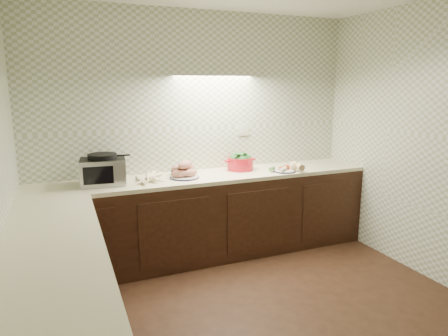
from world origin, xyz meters
name	(u,v)px	position (x,y,z in m)	size (l,w,h in m)	color
room	(283,117)	(0.00, 0.00, 1.63)	(3.60, 3.60, 2.60)	black
counter	(165,256)	(-0.68, 0.68, 0.45)	(3.60, 3.60, 0.90)	black
toaster_oven	(103,170)	(-1.05, 1.53, 1.04)	(0.44, 0.36, 0.29)	black
parsnip_pile	(147,179)	(-0.65, 1.43, 0.93)	(0.33, 0.37, 0.07)	beige
sweet_potato_plate	(184,171)	(-0.26, 1.49, 0.97)	(0.30, 0.30, 0.18)	#141538
onion_bowl	(178,171)	(-0.29, 1.62, 0.94)	(0.15, 0.15, 0.12)	black
dutch_oven	(240,161)	(0.43, 1.61, 1.00)	(0.35, 0.29, 0.20)	red
veg_plate	(288,168)	(0.88, 1.34, 0.94)	(0.38, 0.26, 0.11)	#141538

